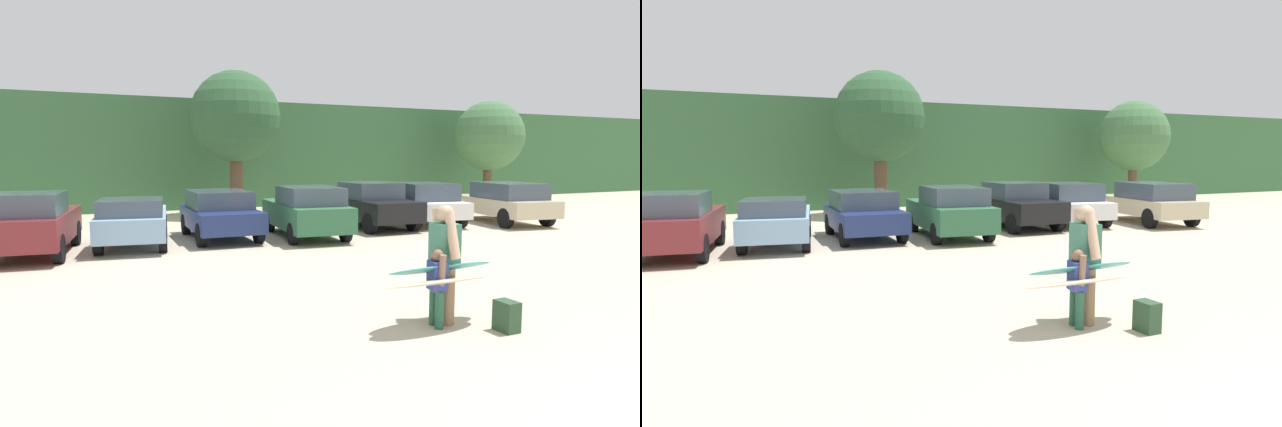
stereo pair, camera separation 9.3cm
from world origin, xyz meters
TOP-DOWN VIEW (x-y plane):
  - hillside_ridge at (0.00, 29.81)m, footprint 108.00×12.00m
  - tree_left at (1.15, 20.74)m, footprint 3.87×3.87m
  - tree_right at (15.13, 20.55)m, footprint 3.71×3.71m
  - parked_car_maroon at (-6.37, 13.71)m, footprint 2.44×4.40m
  - parked_car_sky_blue at (-3.84, 14.16)m, footprint 2.44×4.46m
  - parked_car_navy at (-1.25, 14.54)m, footprint 2.03×4.06m
  - parked_car_forest_green at (1.27, 13.63)m, footprint 2.29×4.51m
  - parked_car_black at (4.27, 14.62)m, footprint 1.98×3.97m
  - parked_car_white at (6.54, 14.66)m, footprint 2.67×4.27m
  - parked_car_champagne at (9.54, 13.64)m, footprint 2.65×4.71m
  - person_adult at (-0.34, 4.89)m, footprint 0.42×0.81m
  - person_child at (-0.61, 4.71)m, footprint 0.27×0.50m
  - surfboard_teal at (-0.45, 4.81)m, footprint 1.86×0.51m
  - surfboard_cream at (-0.65, 4.61)m, footprint 1.79×0.52m
  - backpack_dropped at (0.19, 4.11)m, footprint 0.24×0.34m

SIDE VIEW (x-z plane):
  - backpack_dropped at x=0.19m, z-range 0.00..0.45m
  - person_child at x=-0.61m, z-range 0.08..1.25m
  - surfboard_cream at x=-0.65m, z-range 0.61..0.81m
  - parked_car_sky_blue at x=-3.84m, z-range 0.05..1.44m
  - parked_car_navy at x=-1.25m, z-range 0.06..1.54m
  - parked_car_white at x=6.54m, z-range 0.04..1.60m
  - parked_car_black at x=4.27m, z-range 0.02..1.64m
  - parked_car_forest_green at x=1.27m, z-range 0.03..1.64m
  - parked_car_champagne at x=9.54m, z-range 0.06..1.61m
  - parked_car_maroon at x=-6.37m, z-range 0.03..1.67m
  - surfboard_teal at x=-0.45m, z-range 0.73..0.98m
  - person_adult at x=-0.34m, z-range 0.12..1.92m
  - hillside_ridge at x=0.00m, z-range 0.00..5.25m
  - tree_right at x=15.13m, z-range 0.86..6.34m
  - tree_left at x=1.15m, z-range 1.10..7.26m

